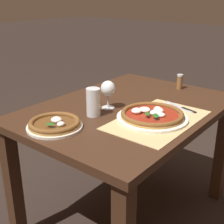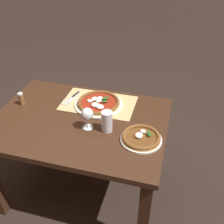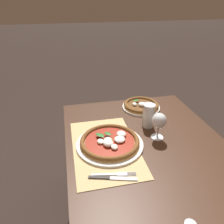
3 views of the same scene
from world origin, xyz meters
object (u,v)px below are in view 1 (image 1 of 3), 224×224
Objects in this scene: pizza_far at (55,124)px; pint_glass at (93,103)px; fork at (177,108)px; pizza_near at (152,115)px; knife at (180,107)px; wine_glass at (108,90)px; pepper_shaker at (180,82)px.

pizza_far is 1.82× the size of pint_glass.
pizza_near is at bearing 173.17° from fork.
knife is at bearing -8.80° from pizza_near.
fork is at bearing -28.98° from pizza_far.
fork is (0.59, -0.33, -0.01)m from pizza_far.
wine_glass is (0.36, -0.03, 0.09)m from pizza_far.
pint_glass is 0.68× the size of knife.
pepper_shaker is (0.34, 0.16, 0.04)m from fork.
wine_glass is 0.78× the size of fork.
pepper_shaker is (0.93, -0.17, 0.03)m from pizza_far.
pizza_near is 0.29m from wine_glass.
knife is (0.61, -0.34, -0.01)m from pizza_far.
wine_glass reaches higher than fork.
pepper_shaker reaches higher than fork.
fork is at bearing 152.95° from knife.
pizza_near is 1.78× the size of fork.
fork is at bearing -154.70° from pepper_shaker.
knife is at bearing -38.43° from pint_glass.
pizza_near is 2.30× the size of wine_glass.
pizza_far is at bearing 151.08° from knife.
wine_glass is 0.73× the size of knife.
pint_glass reaches higher than pizza_near.
pizza_near is at bearing 171.20° from knife.
pepper_shaker is at bearing 25.30° from fork.
knife reaches higher than fork.
wine_glass is (-0.01, 0.27, 0.08)m from pizza_near.
wine_glass is at bearing 3.68° from pint_glass.
pizza_far is at bearing 171.05° from pint_glass.
pint_glass is 0.47m from fork.
pepper_shaker is (0.57, -0.14, -0.06)m from wine_glass.
fork is 2.06× the size of pepper_shaker.
pizza_far reaches higher than fork.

